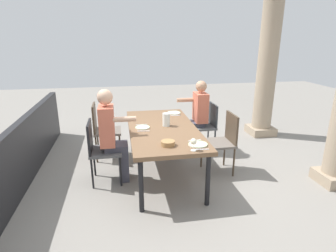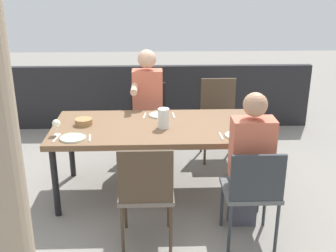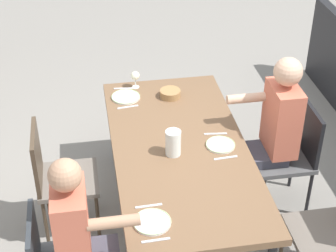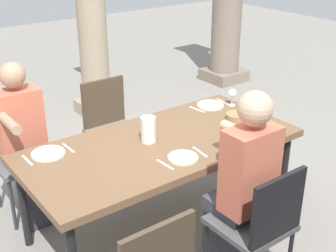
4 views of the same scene
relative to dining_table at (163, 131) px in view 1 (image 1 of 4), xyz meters
name	(u,v)px [view 1 (image 1 of 4)]	position (x,y,z in m)	size (l,w,h in m)	color
ground_plane	(163,173)	(0.00, 0.00, -0.67)	(16.00, 16.00, 0.00)	gray
dining_table	(163,131)	(0.00, 0.00, 0.00)	(2.02, 0.97, 0.73)	brown
chair_west_north	(206,123)	(-0.75, 0.90, -0.16)	(0.44, 0.44, 0.87)	#5B5E61
chair_west_south	(102,127)	(-0.75, -0.91, -0.13)	(0.44, 0.44, 0.94)	#6A6158
chair_mid_north	(223,139)	(0.09, 0.90, -0.14)	(0.44, 0.44, 0.91)	#6A6158
chair_mid_south	(100,147)	(0.09, -0.90, -0.15)	(0.44, 0.44, 0.89)	#4F4F50
diner_woman_green	(197,115)	(-0.76, 0.72, 0.01)	(0.35, 0.49, 1.28)	#3F3F4C
diner_man_white	(112,134)	(0.10, -0.72, 0.04)	(0.35, 0.49, 1.33)	#3F3F4C
stone_column_near	(267,66)	(-1.43, 2.34, 0.75)	(0.51, 0.51, 2.90)	tan
patio_railing	(22,155)	(0.00, -1.95, -0.22)	(4.42, 0.10, 0.90)	black
plate_0	(174,113)	(-0.74, 0.31, 0.07)	(0.23, 0.23, 0.02)	white
fork_0	(172,111)	(-0.89, 0.31, 0.06)	(0.02, 0.17, 0.01)	silver
spoon_0	(176,116)	(-0.59, 0.31, 0.06)	(0.02, 0.17, 0.01)	silver
plate_1	(142,127)	(-0.03, -0.29, 0.07)	(0.21, 0.21, 0.02)	white
fork_1	(142,125)	(-0.18, -0.29, 0.06)	(0.02, 0.17, 0.01)	silver
spoon_1	(143,131)	(0.12, -0.29, 0.06)	(0.02, 0.17, 0.01)	silver
plate_2	(198,144)	(0.75, 0.32, 0.07)	(0.24, 0.24, 0.02)	white
wine_glass_2	(194,142)	(0.91, 0.22, 0.16)	(0.08, 0.08, 0.15)	white
fork_2	(195,140)	(0.60, 0.32, 0.06)	(0.02, 0.17, 0.01)	silver
spoon_2	(201,149)	(0.90, 0.32, 0.06)	(0.02, 0.17, 0.01)	silver
water_pitcher	(166,120)	(-0.07, 0.06, 0.14)	(0.11, 0.11, 0.19)	white
bread_basket	(168,143)	(0.71, -0.05, 0.09)	(0.17, 0.17, 0.06)	#9E7547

